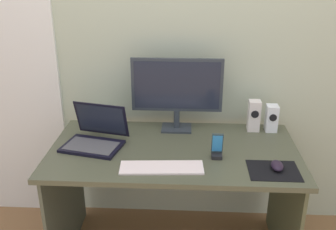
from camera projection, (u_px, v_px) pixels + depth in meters
wall_back at (177, 36)px, 2.34m from camera, size 6.00×0.04×2.50m
desk at (174, 172)px, 2.20m from camera, size 1.36×0.72×0.72m
monitor at (177, 90)px, 2.28m from camera, size 0.54×0.14×0.44m
speaker_right at (272, 118)px, 2.33m from camera, size 0.07×0.08×0.16m
speaker_near_monitor at (254, 116)px, 2.33m from camera, size 0.07×0.07×0.19m
laptop at (95, 137)px, 2.17m from camera, size 0.37×0.34×0.22m
fishbowl at (101, 117)px, 2.38m from camera, size 0.14×0.14×0.14m
keyboard_external at (162, 168)px, 1.94m from camera, size 0.42×0.15×0.01m
mousepad at (274, 171)px, 1.92m from camera, size 0.25×0.20×0.00m
mouse at (277, 166)px, 1.93m from camera, size 0.06×0.10×0.04m
phone_in_dock at (217, 149)px, 2.03m from camera, size 0.06×0.05×0.14m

